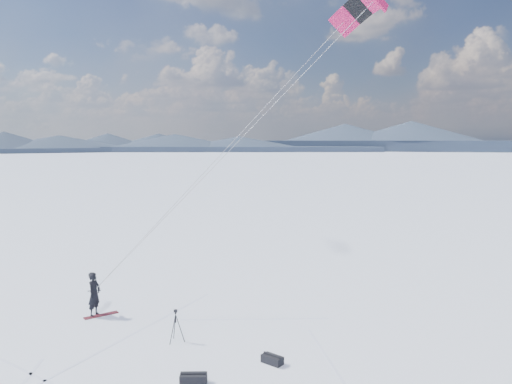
{
  "coord_description": "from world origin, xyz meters",
  "views": [
    {
      "loc": [
        2.17,
        -17.32,
        7.58
      ],
      "look_at": [
        3.72,
        4.38,
        5.27
      ],
      "focal_mm": 35.0,
      "sensor_mm": 36.0,
      "label": 1
    }
  ],
  "objects": [
    {
      "name": "snow_tracks",
      "position": [
        -1.44,
        -0.32,
        0.0
      ],
      "size": [
        13.93,
        10.25,
        0.01
      ],
      "color": "silver",
      "rests_on": "ground"
    },
    {
      "name": "ground",
      "position": [
        0.0,
        0.0,
        0.0
      ],
      "size": [
        1800.0,
        1800.0,
        0.0
      ],
      "primitive_type": "plane",
      "color": "white"
    },
    {
      "name": "snowboard",
      "position": [
        -3.02,
        3.94,
        0.02
      ],
      "size": [
        1.39,
        1.01,
        0.04
      ],
      "primitive_type": "cube",
      "rotation": [
        0.0,
        0.0,
        0.56
      ],
      "color": "maroon",
      "rests_on": "ground"
    },
    {
      "name": "tripod",
      "position": [
        0.46,
        0.89,
        0.8
      ],
      "size": [
        0.57,
        0.6,
        1.25
      ],
      "rotation": [
        0.0,
        0.0,
        -0.15
      ],
      "color": "black",
      "rests_on": "ground"
    },
    {
      "name": "power_kite",
      "position": [
        8.35,
        4.79,
        13.25
      ],
      "size": [
        12.78,
        5.05,
        13.0
      ],
      "color": "#C9154F",
      "rests_on": "ground"
    },
    {
      "name": "snowkiter",
      "position": [
        -3.28,
        3.94,
        0.0
      ],
      "size": [
        0.66,
        0.81,
        1.91
      ],
      "primitive_type": "imported",
      "rotation": [
        0.0,
        0.0,
        1.24
      ],
      "color": "black",
      "rests_on": "ground"
    },
    {
      "name": "gear_bag_b",
      "position": [
        3.88,
        -1.18,
        0.15
      ],
      "size": [
        0.78,
        0.77,
        0.34
      ],
      "rotation": [
        0.0,
        0.0,
        -0.75
      ],
      "color": "black",
      "rests_on": "ground"
    },
    {
      "name": "gear_bag_a",
      "position": [
        1.28,
        -2.42,
        0.16
      ],
      "size": [
        0.85,
        0.43,
        0.37
      ],
      "rotation": [
        0.0,
        0.0,
        -0.05
      ],
      "color": "black",
      "rests_on": "ground"
    },
    {
      "name": "horizon_hills",
      "position": [
        0.0,
        0.0,
        3.19
      ],
      "size": [
        704.84,
        706.81,
        8.15
      ],
      "color": "#1A2230",
      "rests_on": "ground"
    }
  ]
}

